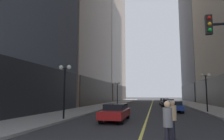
# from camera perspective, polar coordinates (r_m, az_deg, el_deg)

# --- Properties ---
(ground_plane) EXTENTS (200.00, 200.00, 0.00)m
(ground_plane) POSITION_cam_1_polar(r_m,az_deg,el_deg) (40.97, 11.11, -9.64)
(ground_plane) COLOR #2D2D30
(sidewalk_left) EXTENTS (4.50, 78.00, 0.15)m
(sidewalk_left) POSITION_cam_1_polar(r_m,az_deg,el_deg) (41.93, -0.40, -9.60)
(sidewalk_left) COLOR gray
(sidewalk_left) RESTS_ON ground
(sidewalk_right) EXTENTS (4.50, 78.00, 0.15)m
(sidewalk_right) POSITION_cam_1_polar(r_m,az_deg,el_deg) (41.64, 22.67, -9.10)
(sidewalk_right) COLOR gray
(sidewalk_right) RESTS_ON ground
(lane_centre_stripe) EXTENTS (0.16, 70.00, 0.01)m
(lane_centre_stripe) POSITION_cam_1_polar(r_m,az_deg,el_deg) (40.97, 11.11, -9.64)
(lane_centre_stripe) COLOR #E5D64C
(lane_centre_stripe) RESTS_ON ground
(building_left_far) EXTENTS (12.77, 26.00, 61.93)m
(building_left_far) POSITION_cam_1_polar(r_m,az_deg,el_deg) (74.04, -2.78, 16.02)
(building_left_far) COLOR gray
(building_left_far) RESTS_ON ground
(car_red) EXTENTS (1.73, 4.78, 1.32)m
(car_red) POSITION_cam_1_polar(r_m,az_deg,el_deg) (16.08, 1.05, -11.66)
(car_red) COLOR #B21919
(car_red) RESTS_ON ground
(car_blue) EXTENTS (1.76, 4.19, 1.32)m
(car_blue) POSITION_cam_1_polar(r_m,az_deg,el_deg) (24.71, 17.16, -9.70)
(car_blue) COLOR navy
(car_blue) RESTS_ON ground
(car_black) EXTENTS (2.01, 4.09, 1.32)m
(car_black) POSITION_cam_1_polar(r_m,az_deg,el_deg) (33.79, 15.44, -8.92)
(car_black) COLOR black
(car_black) RESTS_ON ground
(car_grey) EXTENTS (1.87, 4.74, 1.32)m
(car_grey) POSITION_cam_1_polar(r_m,az_deg,el_deg) (41.03, 14.50, -8.54)
(car_grey) COLOR slate
(car_grey) RESTS_ON ground
(pedestrian_in_tan_trench) EXTENTS (0.40, 0.40, 1.78)m
(pedestrian_in_tan_trench) POSITION_cam_1_polar(r_m,az_deg,el_deg) (9.96, 16.82, -12.43)
(pedestrian_in_tan_trench) COLOR black
(pedestrian_in_tan_trench) RESTS_ON ground
(pedestrian_in_grey_suit) EXTENTS (0.48, 0.48, 1.82)m
(pedestrian_in_grey_suit) POSITION_cam_1_polar(r_m,az_deg,el_deg) (7.82, 15.47, -13.92)
(pedestrian_in_grey_suit) COLOR black
(pedestrian_in_grey_suit) RESTS_ON ground
(street_lamp_left_near) EXTENTS (1.06, 0.36, 4.43)m
(street_lamp_left_near) POSITION_cam_1_polar(r_m,az_deg,el_deg) (16.77, -13.22, -2.61)
(street_lamp_left_near) COLOR black
(street_lamp_left_near) RESTS_ON ground
(street_lamp_left_far) EXTENTS (1.06, 0.36, 4.43)m
(street_lamp_left_far) POSITION_cam_1_polar(r_m,az_deg,el_deg) (39.28, 1.53, -5.14)
(street_lamp_left_far) COLOR black
(street_lamp_left_far) RESTS_ON ground
(street_lamp_right_mid) EXTENTS (1.06, 0.36, 4.43)m
(street_lamp_right_mid) POSITION_cam_1_polar(r_m,az_deg,el_deg) (25.21, 25.02, -3.52)
(street_lamp_right_mid) COLOR black
(street_lamp_right_mid) RESTS_ON ground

